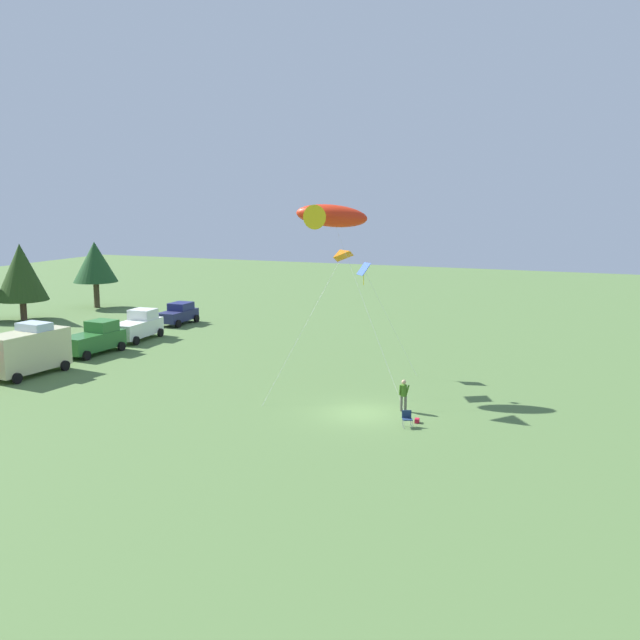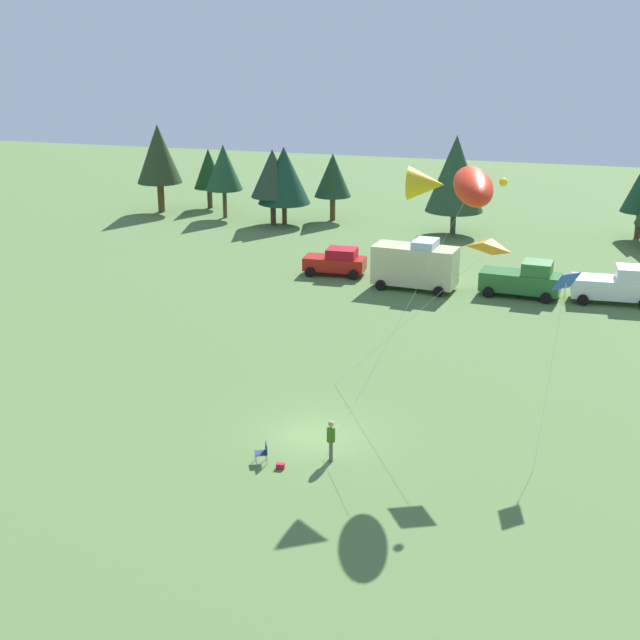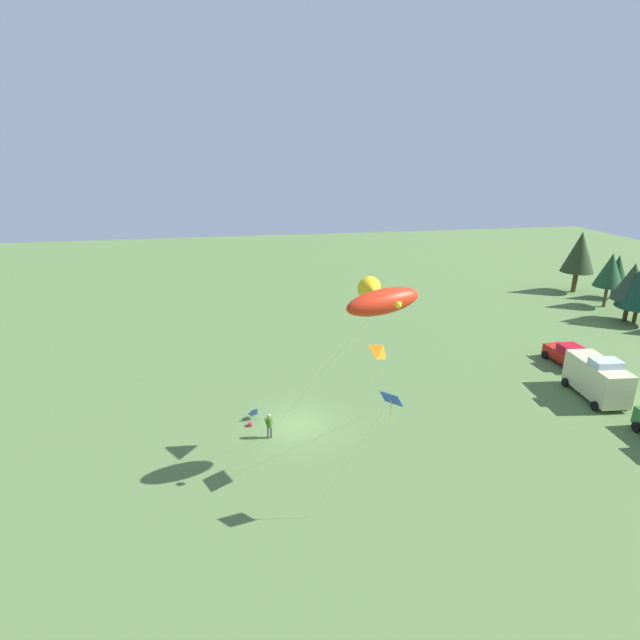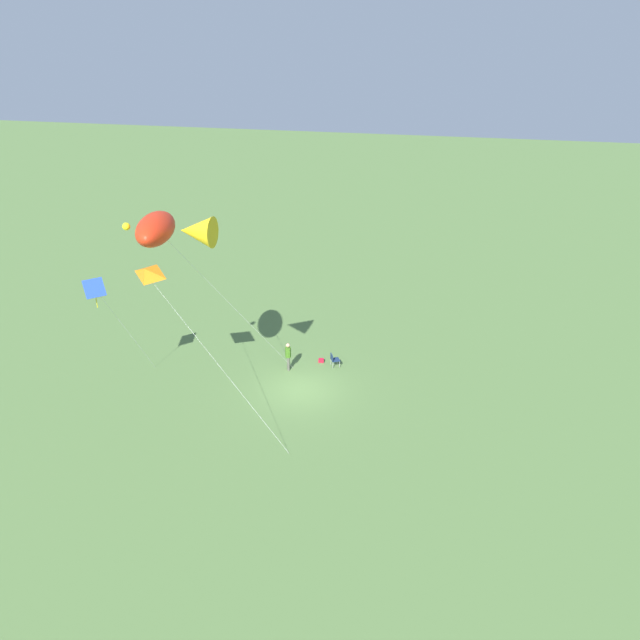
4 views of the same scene
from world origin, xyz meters
The scene contains 11 objects.
ground_plane centered at (0.00, 0.00, 0.00)m, with size 160.00×160.00×0.00m, color #51713B.
person_kite_flyer centered at (1.24, -2.01, 1.02)m, with size 0.43×0.56×1.74m.
folding_chair centered at (-1.31, -2.91, 0.49)m, with size 0.64×0.64×0.82m.
backpack_on_grass centered at (-0.48, -3.22, 0.11)m, with size 0.32×0.22×0.22m, color red.
van_camper_beige centered at (0.03, 22.69, 1.64)m, with size 5.59×3.04×3.34m.
truck_green_flatbed centered at (6.93, 22.99, 1.10)m, with size 5.14×2.71×2.34m.
truck_white_pickup centered at (12.59, 23.26, 1.10)m, with size 5.10×2.63×2.34m.
car_navy_hatch centered at (19.99, 24.17, 0.95)m, with size 4.20×2.21×1.89m.
kite_large_fish centered at (5.15, 3.88, 10.28)m, with size 6.04×8.40×11.12m.
kite_delta_orange centered at (6.53, 3.69, 7.93)m, with size 8.09×2.56×8.40m.
kite_diamond_blue centered at (9.65, 3.12, 6.57)m, with size 1.14×4.45×7.12m.
Camera 1 is at (-36.56, -12.51, 11.64)m, focal length 42.00 mm.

